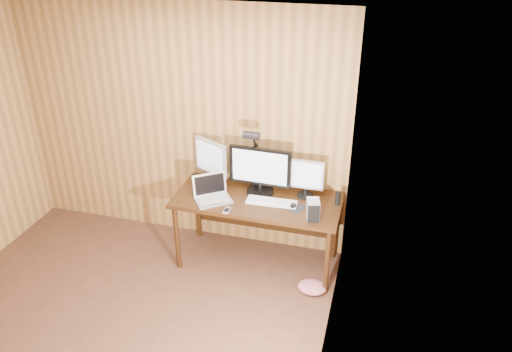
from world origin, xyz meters
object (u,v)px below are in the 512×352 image
at_px(monitor_right, 306,178).
at_px(keyboard, 272,202).
at_px(desk, 259,206).
at_px(speaker, 338,199).
at_px(desk_lamp, 253,150).
at_px(hard_drive, 313,210).
at_px(monitor_left, 211,161).
at_px(phone, 227,211).
at_px(monitor_center, 260,170).
at_px(mouse, 293,206).
at_px(laptop, 212,193).

xyz_separation_m(monitor_right, keyboard, (-0.28, -0.21, -0.19)).
xyz_separation_m(desk, speaker, (0.76, 0.03, 0.18)).
height_order(keyboard, desk_lamp, desk_lamp).
bearing_deg(hard_drive, desk_lamp, 135.41).
height_order(speaker, desk_lamp, desk_lamp).
bearing_deg(monitor_right, monitor_left, 179.76).
bearing_deg(phone, monitor_center, 63.27).
bearing_deg(speaker, mouse, -156.39).
bearing_deg(monitor_right, keyboard, -142.37).
height_order(monitor_left, monitor_right, monitor_left).
bearing_deg(hard_drive, phone, 172.78).
bearing_deg(desk_lamp, keyboard, -52.60).
distance_m(monitor_left, mouse, 0.96).
bearing_deg(monitor_center, desk_lamp, 145.20).
distance_m(keyboard, speaker, 0.62).
bearing_deg(desk_lamp, monitor_left, 169.73).
height_order(keyboard, hard_drive, hard_drive).
relative_size(desk, monitor_center, 2.61).
bearing_deg(phone, desk, 59.78).
height_order(monitor_center, keyboard, monitor_center).
relative_size(desk, speaker, 13.47).
distance_m(monitor_right, desk_lamp, 0.57).
bearing_deg(keyboard, monitor_right, 34.49).
bearing_deg(phone, keyboard, 34.23).
distance_m(monitor_left, laptop, 0.38).
xyz_separation_m(desk, mouse, (0.36, -0.14, 0.14)).
relative_size(desk, monitor_left, 3.49).
height_order(monitor_left, keyboard, monitor_left).
xyz_separation_m(monitor_center, desk_lamp, (-0.09, 0.06, 0.17)).
height_order(laptop, phone, laptop).
distance_m(monitor_center, desk_lamp, 0.20).
xyz_separation_m(monitor_center, mouse, (0.37, -0.19, -0.23)).
relative_size(monitor_center, desk_lamp, 0.90).
height_order(desk, phone, phone).
height_order(keyboard, mouse, mouse).
bearing_deg(desk, hard_drive, -25.87).
xyz_separation_m(desk, monitor_center, (-0.01, 0.05, 0.37)).
height_order(desk, speaker, speaker).
relative_size(desk, phone, 14.81).
distance_m(desk, monitor_center, 0.37).
distance_m(monitor_left, speaker, 1.31).
bearing_deg(monitor_center, keyboard, -44.74).
bearing_deg(keyboard, phone, -146.78).
bearing_deg(monitor_right, mouse, -105.80).
xyz_separation_m(keyboard, mouse, (0.21, -0.03, 0.01)).
bearing_deg(laptop, hard_drive, -41.28).
distance_m(hard_drive, desk_lamp, 0.83).
relative_size(laptop, mouse, 4.05).
bearing_deg(keyboard, desk, 140.74).
distance_m(monitor_left, hard_drive, 1.18).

